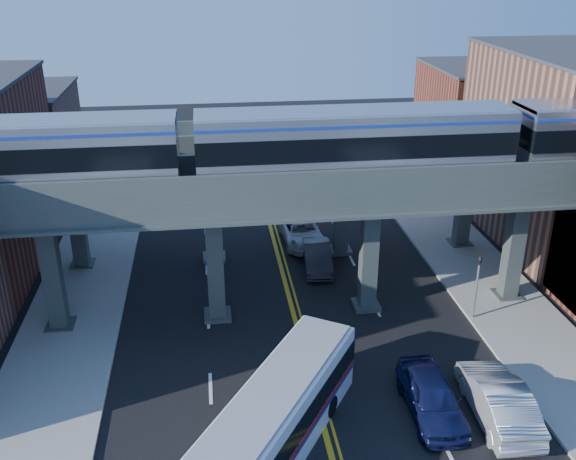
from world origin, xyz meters
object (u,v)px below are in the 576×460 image
at_px(traffic_signal, 477,281).
at_px(car_parked_curb, 498,400).
at_px(stop_sign, 315,334).
at_px(transit_bus, 272,425).
at_px(car_lane_c, 302,232).
at_px(transit_train, 355,141).
at_px(car_lane_d, 284,185).
at_px(car_lane_b, 317,257).
at_px(car_lane_a, 432,396).

xyz_separation_m(traffic_signal, car_parked_curb, (-2.04, -7.45, -1.40)).
height_order(stop_sign, traffic_signal, traffic_signal).
distance_m(transit_bus, car_lane_c, 19.64).
bearing_deg(car_lane_c, transit_train, -84.68).
height_order(transit_train, traffic_signal, transit_train).
bearing_deg(car_lane_c, traffic_signal, -57.76).
height_order(car_lane_c, car_lane_d, car_lane_d).
relative_size(transit_bus, car_lane_b, 2.37).
bearing_deg(traffic_signal, stop_sign, -161.37).
bearing_deg(car_lane_c, car_lane_d, 87.65).
xyz_separation_m(stop_sign, car_lane_a, (4.26, -3.85, -0.90)).
bearing_deg(car_lane_c, car_parked_curb, -75.92).
bearing_deg(car_parked_curb, transit_train, -62.88).
xyz_separation_m(car_lane_b, car_parked_curb, (4.99, -14.41, 0.16)).
distance_m(transit_train, car_lane_b, 9.90).
bearing_deg(transit_bus, car_lane_d, 24.46).
xyz_separation_m(transit_bus, car_lane_d, (4.03, 28.40, -0.67)).
bearing_deg(car_lane_b, car_lane_a, -75.06).
distance_m(stop_sign, transit_bus, 6.04).
bearing_deg(car_lane_d, traffic_signal, -66.11).
distance_m(stop_sign, traffic_signal, 9.41).
distance_m(car_lane_b, car_lane_d, 12.98).
xyz_separation_m(car_lane_a, car_parked_curb, (2.60, -0.60, 0.05)).
distance_m(traffic_signal, car_lane_a, 8.40).
xyz_separation_m(transit_train, traffic_signal, (6.22, -2.00, -6.97)).
bearing_deg(car_parked_curb, transit_bus, 9.46).
bearing_deg(transit_bus, stop_sign, 7.77).
bearing_deg(car_lane_b, transit_train, -75.67).
height_order(car_lane_b, car_parked_curb, car_parked_curb).
relative_size(traffic_signal, car_lane_c, 0.77).
bearing_deg(transit_train, car_parked_curb, -66.12).
height_order(transit_train, car_parked_curb, transit_train).
distance_m(transit_bus, car_parked_curb, 9.46).
xyz_separation_m(car_lane_d, car_parked_curb, (5.36, -27.38, 0.10)).
relative_size(stop_sign, transit_bus, 0.24).
relative_size(transit_train, transit_bus, 4.41).
height_order(car_lane_c, car_parked_curb, car_parked_curb).
bearing_deg(car_lane_b, traffic_signal, -39.59).
distance_m(car_lane_a, car_lane_d, 26.92).
xyz_separation_m(transit_bus, car_parked_curb, (9.39, 1.02, -0.57)).
bearing_deg(stop_sign, car_lane_b, 79.35).
xyz_separation_m(transit_train, car_parked_curb, (4.19, -9.45, -8.37)).
bearing_deg(transit_bus, car_lane_c, 20.69).
distance_m(transit_bus, car_lane_d, 28.70).
height_order(car_lane_b, car_lane_d, car_lane_d).
height_order(car_lane_a, car_lane_d, car_lane_a).
distance_m(stop_sign, car_lane_c, 13.85).
bearing_deg(stop_sign, car_lane_a, -42.11).
relative_size(transit_train, car_lane_a, 9.45).
bearing_deg(car_lane_c, car_lane_a, -83.42).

